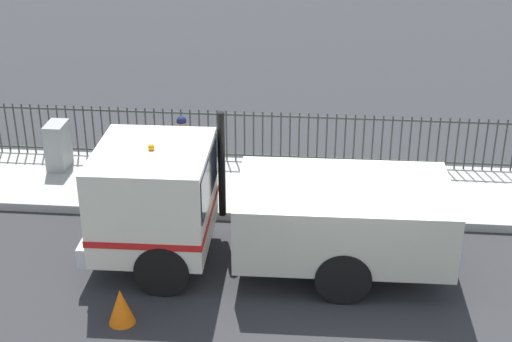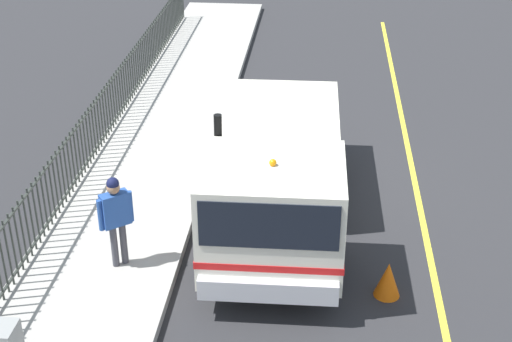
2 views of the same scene
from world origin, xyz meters
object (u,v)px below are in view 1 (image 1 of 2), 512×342
Objects in this scene: work_truck at (240,204)px; utility_cabinet at (58,146)px; traffic_cone at (121,306)px; worker_standing at (182,145)px.

work_truck reaches higher than utility_cabinet.
utility_cabinet reaches higher than traffic_cone.
work_truck is 3.01m from worker_standing.
work_truck is at bearing -41.43° from traffic_cone.
utility_cabinet is 6.16m from traffic_cone.
worker_standing reaches higher than utility_cabinet.
traffic_cone is at bearing -152.56° from utility_cabinet.
work_truck is 3.83× the size of worker_standing.
worker_standing is 4.67m from traffic_cone.
work_truck is at bearing -8.17° from worker_standing.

